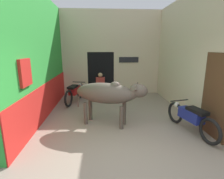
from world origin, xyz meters
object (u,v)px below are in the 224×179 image
object	(u,v)px
shopkeeper_seated	(100,85)
cow	(108,94)
motorcycle_far	(75,92)
motorcycle_near	(191,117)
plastic_stool	(108,93)

from	to	relation	value
shopkeeper_seated	cow	bearing A→B (deg)	-85.60
motorcycle_far	shopkeeper_seated	world-z (taller)	shopkeeper_seated
motorcycle_near	motorcycle_far	xyz separation A→B (m)	(-3.44, 2.92, 0.01)
cow	plastic_stool	xyz separation A→B (m)	(0.13, 2.88, -0.72)
shopkeeper_seated	motorcycle_far	bearing A→B (deg)	-151.40
motorcycle_far	shopkeeper_seated	size ratio (longest dim) A/B	1.64
motorcycle_near	shopkeeper_seated	distance (m)	4.23
cow	plastic_stool	size ratio (longest dim) A/B	5.16
motorcycle_far	plastic_stool	xyz separation A→B (m)	(1.41, 0.59, -0.22)
motorcycle_far	plastic_stool	world-z (taller)	motorcycle_far
cow	motorcycle_far	distance (m)	2.68
motorcycle_near	shopkeeper_seated	xyz separation A→B (m)	(-2.38, 3.49, 0.17)
shopkeeper_seated	motorcycle_near	bearing A→B (deg)	-55.76
motorcycle_far	cow	bearing A→B (deg)	-60.86
cow	motorcycle_far	size ratio (longest dim) A/B	1.13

